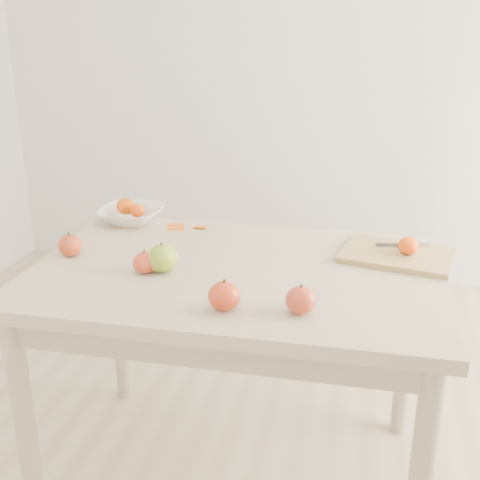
# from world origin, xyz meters

# --- Properties ---
(ground) EXTENTS (3.50, 3.50, 0.00)m
(ground) POSITION_xyz_m (0.00, 0.00, 0.00)
(ground) COLOR #C6B293
(ground) RESTS_ON ground
(table) EXTENTS (1.20, 0.80, 0.75)m
(table) POSITION_xyz_m (0.00, 0.00, 0.65)
(table) COLOR beige
(table) RESTS_ON ground
(cutting_board) EXTENTS (0.37, 0.30, 0.02)m
(cutting_board) POSITION_xyz_m (0.47, 0.18, 0.76)
(cutting_board) COLOR tan
(cutting_board) RESTS_ON table
(board_tangerine) EXTENTS (0.06, 0.06, 0.05)m
(board_tangerine) POSITION_xyz_m (0.50, 0.17, 0.80)
(board_tangerine) COLOR #D75007
(board_tangerine) RESTS_ON cutting_board
(fruit_bowl) EXTENTS (0.22, 0.22, 0.05)m
(fruit_bowl) POSITION_xyz_m (-0.46, 0.34, 0.78)
(fruit_bowl) COLOR white
(fruit_bowl) RESTS_ON table
(bowl_tangerine_near) EXTENTS (0.07, 0.07, 0.06)m
(bowl_tangerine_near) POSITION_xyz_m (-0.48, 0.35, 0.81)
(bowl_tangerine_near) COLOR #E45C08
(bowl_tangerine_near) RESTS_ON fruit_bowl
(bowl_tangerine_far) EXTENTS (0.05, 0.05, 0.05)m
(bowl_tangerine_far) POSITION_xyz_m (-0.43, 0.32, 0.80)
(bowl_tangerine_far) COLOR #D04107
(bowl_tangerine_far) RESTS_ON fruit_bowl
(orange_peel_a) EXTENTS (0.07, 0.06, 0.01)m
(orange_peel_a) POSITION_xyz_m (-0.28, 0.31, 0.75)
(orange_peel_a) COLOR orange
(orange_peel_a) RESTS_ON table
(orange_peel_b) EXTENTS (0.05, 0.04, 0.01)m
(orange_peel_b) POSITION_xyz_m (-0.20, 0.32, 0.75)
(orange_peel_b) COLOR orange
(orange_peel_b) RESTS_ON table
(paring_knife) EXTENTS (0.17, 0.05, 0.01)m
(paring_knife) POSITION_xyz_m (0.51, 0.25, 0.78)
(paring_knife) COLOR silver
(paring_knife) RESTS_ON cutting_board
(apple_green) EXTENTS (0.09, 0.09, 0.08)m
(apple_green) POSITION_xyz_m (-0.21, -0.07, 0.79)
(apple_green) COLOR #538815
(apple_green) RESTS_ON table
(apple_red_b) EXTENTS (0.07, 0.07, 0.06)m
(apple_red_b) POSITION_xyz_m (-0.25, -0.09, 0.78)
(apple_red_b) COLOR #A51A22
(apple_red_b) RESTS_ON table
(apple_red_d) EXTENTS (0.07, 0.07, 0.07)m
(apple_red_d) POSITION_xyz_m (-0.52, -0.01, 0.78)
(apple_red_d) COLOR #A6080D
(apple_red_d) RESTS_ON table
(apple_red_e) EXTENTS (0.08, 0.08, 0.07)m
(apple_red_e) POSITION_xyz_m (0.22, -0.25, 0.79)
(apple_red_e) COLOR #A41622
(apple_red_e) RESTS_ON table
(apple_red_c) EXTENTS (0.08, 0.08, 0.07)m
(apple_red_c) POSITION_xyz_m (0.03, -0.27, 0.79)
(apple_red_c) COLOR maroon
(apple_red_c) RESTS_ON table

